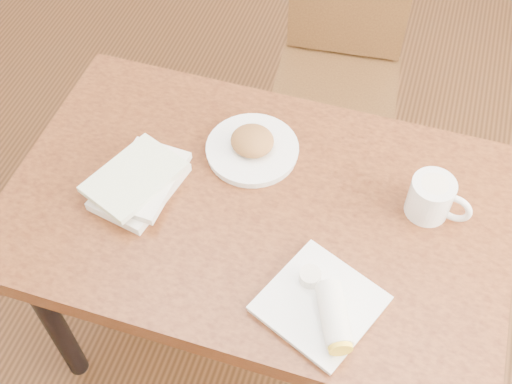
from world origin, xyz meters
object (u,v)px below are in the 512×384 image
(coffee_mug, at_px, (432,198))
(plate_burrito, at_px, (324,307))
(plate_scone, at_px, (252,146))
(chair_far, at_px, (340,60))
(book_stack, at_px, (140,182))
(table, at_px, (256,224))

(coffee_mug, height_order, plate_burrito, coffee_mug)
(plate_scone, bearing_deg, plate_burrito, -53.60)
(coffee_mug, xyz_separation_m, plate_burrito, (-0.18, -0.34, -0.03))
(chair_far, bearing_deg, plate_burrito, -80.15)
(chair_far, height_order, coffee_mug, chair_far)
(coffee_mug, distance_m, plate_burrito, 0.39)
(chair_far, distance_m, plate_burrito, 1.08)
(chair_far, bearing_deg, book_stack, -111.62)
(table, bearing_deg, book_stack, -171.78)
(chair_far, xyz_separation_m, plate_scone, (-0.11, -0.65, 0.23))
(plate_scone, height_order, book_stack, plate_scone)
(table, height_order, book_stack, book_stack)
(table, height_order, plate_scone, plate_scone)
(plate_burrito, bearing_deg, table, 134.34)
(table, relative_size, chair_far, 1.29)
(chair_far, distance_m, book_stack, 0.94)
(table, bearing_deg, plate_scone, 110.76)
(plate_scone, relative_size, plate_burrito, 0.80)
(chair_far, height_order, book_stack, chair_far)
(plate_scone, xyz_separation_m, book_stack, (-0.23, -0.20, 0.01))
(chair_far, relative_size, coffee_mug, 6.15)
(chair_far, relative_size, plate_scone, 3.93)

